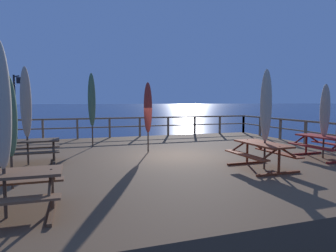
{
  "coord_description": "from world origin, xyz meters",
  "views": [
    {
      "loc": [
        -3.51,
        -9.8,
        2.75
      ],
      "look_at": [
        0.0,
        0.92,
        1.78
      ],
      "focal_mm": 30.93,
      "sensor_mm": 36.0,
      "label": 1
    }
  ],
  "objects_px": {
    "picnic_table_front_left": "(3,185)",
    "lamp_post_hooked": "(17,98)",
    "picnic_table_mid_right": "(262,150)",
    "picnic_table_back_left": "(28,147)",
    "patio_umbrella_short_front": "(26,103)",
    "patio_umbrella_tall_back_left": "(325,111)",
    "patio_umbrella_tall_front": "(148,108)",
    "patio_umbrella_short_mid": "(1,106)",
    "patio_umbrella_short_back": "(9,117)",
    "picnic_table_front_right": "(324,142)",
    "patio_umbrella_tall_back_right": "(266,106)",
    "patio_umbrella_tall_mid_right": "(92,100)"
  },
  "relations": [
    {
      "from": "patio_umbrella_tall_back_right",
      "to": "lamp_post_hooked",
      "type": "distance_m",
      "value": 11.2
    },
    {
      "from": "patio_umbrella_tall_back_left",
      "to": "lamp_post_hooked",
      "type": "bearing_deg",
      "value": 145.62
    },
    {
      "from": "picnic_table_front_left",
      "to": "patio_umbrella_tall_back_left",
      "type": "xyz_separation_m",
      "value": [
        9.37,
        2.33,
        1.07
      ]
    },
    {
      "from": "picnic_table_mid_right",
      "to": "patio_umbrella_short_mid",
      "type": "bearing_deg",
      "value": -164.91
    },
    {
      "from": "patio_umbrella_short_front",
      "to": "patio_umbrella_short_mid",
      "type": "bearing_deg",
      "value": -86.8
    },
    {
      "from": "picnic_table_front_left",
      "to": "picnic_table_front_right",
      "type": "distance_m",
      "value": 9.65
    },
    {
      "from": "patio_umbrella_short_mid",
      "to": "patio_umbrella_tall_mid_right",
      "type": "distance_m",
      "value": 7.64
    },
    {
      "from": "picnic_table_mid_right",
      "to": "picnic_table_back_left",
      "type": "bearing_deg",
      "value": 157.1
    },
    {
      "from": "patio_umbrella_tall_front",
      "to": "lamp_post_hooked",
      "type": "distance_m",
      "value": 6.79
    },
    {
      "from": "picnic_table_front_right",
      "to": "patio_umbrella_tall_back_right",
      "type": "xyz_separation_m",
      "value": [
        -2.95,
        -0.73,
        1.27
      ]
    },
    {
      "from": "patio_umbrella_short_mid",
      "to": "patio_umbrella_tall_front",
      "type": "height_order",
      "value": "patio_umbrella_short_mid"
    },
    {
      "from": "picnic_table_front_left",
      "to": "patio_umbrella_short_mid",
      "type": "bearing_deg",
      "value": -62.02
    },
    {
      "from": "patio_umbrella_tall_front",
      "to": "lamp_post_hooked",
      "type": "relative_size",
      "value": 0.84
    },
    {
      "from": "patio_umbrella_short_front",
      "to": "patio_umbrella_tall_mid_right",
      "type": "distance_m",
      "value": 3.67
    },
    {
      "from": "picnic_table_back_left",
      "to": "lamp_post_hooked",
      "type": "xyz_separation_m",
      "value": [
        -1.14,
        5.27,
        1.56
      ]
    },
    {
      "from": "patio_umbrella_short_front",
      "to": "patio_umbrella_tall_back_left",
      "type": "xyz_separation_m",
      "value": [
        9.57,
        -2.01,
        -0.29
      ]
    },
    {
      "from": "patio_umbrella_short_mid",
      "to": "patio_umbrella_short_front",
      "type": "distance_m",
      "value": 4.42
    },
    {
      "from": "patio_umbrella_tall_back_left",
      "to": "patio_umbrella_short_back",
      "type": "distance_m",
      "value": 9.57
    },
    {
      "from": "patio_umbrella_short_front",
      "to": "patio_umbrella_tall_mid_right",
      "type": "relative_size",
      "value": 0.96
    },
    {
      "from": "patio_umbrella_tall_front",
      "to": "patio_umbrella_tall_mid_right",
      "type": "distance_m",
      "value": 2.81
    },
    {
      "from": "picnic_table_front_right",
      "to": "patio_umbrella_short_mid",
      "type": "bearing_deg",
      "value": -165.64
    },
    {
      "from": "picnic_table_front_left",
      "to": "patio_umbrella_tall_front",
      "type": "xyz_separation_m",
      "value": [
        3.88,
        5.34,
        1.15
      ]
    },
    {
      "from": "patio_umbrella_short_mid",
      "to": "patio_umbrella_short_front",
      "type": "bearing_deg",
      "value": 93.2
    },
    {
      "from": "picnic_table_front_left",
      "to": "patio_umbrella_tall_front",
      "type": "height_order",
      "value": "patio_umbrella_tall_front"
    },
    {
      "from": "patio_umbrella_tall_back_left",
      "to": "patio_umbrella_tall_mid_right",
      "type": "height_order",
      "value": "patio_umbrella_tall_mid_right"
    },
    {
      "from": "picnic_table_front_left",
      "to": "picnic_table_back_left",
      "type": "height_order",
      "value": "same"
    },
    {
      "from": "picnic_table_front_left",
      "to": "lamp_post_hooked",
      "type": "xyz_separation_m",
      "value": [
        -1.34,
        9.66,
        1.55
      ]
    },
    {
      "from": "patio_umbrella_tall_mid_right",
      "to": "patio_umbrella_short_back",
      "type": "bearing_deg",
      "value": -110.66
    },
    {
      "from": "picnic_table_front_right",
      "to": "patio_umbrella_tall_mid_right",
      "type": "xyz_separation_m",
      "value": [
        -7.44,
        5.02,
        1.45
      ]
    },
    {
      "from": "picnic_table_mid_right",
      "to": "patio_umbrella_tall_mid_right",
      "type": "height_order",
      "value": "patio_umbrella_tall_mid_right"
    },
    {
      "from": "patio_umbrella_short_mid",
      "to": "patio_umbrella_short_back",
      "type": "distance_m",
      "value": 1.86
    },
    {
      "from": "patio_umbrella_short_back",
      "to": "lamp_post_hooked",
      "type": "distance_m",
      "value": 8.01
    },
    {
      "from": "patio_umbrella_short_front",
      "to": "picnic_table_front_right",
      "type": "bearing_deg",
      "value": -11.98
    },
    {
      "from": "picnic_table_back_left",
      "to": "patio_umbrella_tall_front",
      "type": "xyz_separation_m",
      "value": [
        4.09,
        0.95,
        1.16
      ]
    },
    {
      "from": "patio_umbrella_short_mid",
      "to": "patio_umbrella_short_front",
      "type": "xyz_separation_m",
      "value": [
        -0.25,
        4.42,
        0.03
      ]
    },
    {
      "from": "picnic_table_back_left",
      "to": "patio_umbrella_short_back",
      "type": "relative_size",
      "value": 0.74
    },
    {
      "from": "picnic_table_front_left",
      "to": "patio_umbrella_tall_back_left",
      "type": "relative_size",
      "value": 0.75
    },
    {
      "from": "picnic_table_back_left",
      "to": "patio_umbrella_tall_back_left",
      "type": "height_order",
      "value": "patio_umbrella_tall_back_left"
    },
    {
      "from": "patio_umbrella_tall_back_right",
      "to": "lamp_post_hooked",
      "type": "bearing_deg",
      "value": 133.84
    },
    {
      "from": "patio_umbrella_short_mid",
      "to": "patio_umbrella_short_back",
      "type": "xyz_separation_m",
      "value": [
        -0.22,
        1.82,
        -0.27
      ]
    },
    {
      "from": "picnic_table_front_left",
      "to": "patio_umbrella_tall_back_right",
      "type": "xyz_separation_m",
      "value": [
        6.41,
        1.59,
        1.27
      ]
    },
    {
      "from": "picnic_table_back_left",
      "to": "patio_umbrella_tall_front",
      "type": "distance_m",
      "value": 4.35
    },
    {
      "from": "patio_umbrella_tall_mid_right",
      "to": "lamp_post_hooked",
      "type": "relative_size",
      "value": 0.99
    },
    {
      "from": "patio_umbrella_short_back",
      "to": "picnic_table_front_right",
      "type": "bearing_deg",
      "value": 3.37
    },
    {
      "from": "picnic_table_front_left",
      "to": "picnic_table_back_left",
      "type": "distance_m",
      "value": 4.4
    },
    {
      "from": "patio_umbrella_short_mid",
      "to": "patio_umbrella_tall_back_left",
      "type": "bearing_deg",
      "value": 14.46
    },
    {
      "from": "picnic_table_front_right",
      "to": "patio_umbrella_tall_back_left",
      "type": "xyz_separation_m",
      "value": [
        0.0,
        0.02,
        1.07
      ]
    },
    {
      "from": "patio_umbrella_tall_back_right",
      "to": "picnic_table_back_left",
      "type": "bearing_deg",
      "value": 157.0
    },
    {
      "from": "picnic_table_back_left",
      "to": "lamp_post_hooked",
      "type": "bearing_deg",
      "value": 102.17
    },
    {
      "from": "patio_umbrella_tall_back_right",
      "to": "patio_umbrella_short_front",
      "type": "xyz_separation_m",
      "value": [
        -6.62,
        2.76,
        0.09
      ]
    }
  ]
}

